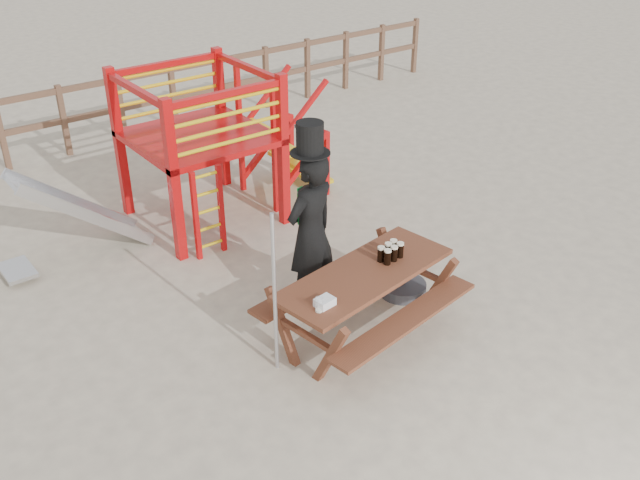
# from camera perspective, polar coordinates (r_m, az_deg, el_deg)

# --- Properties ---
(ground) EXTENTS (60.00, 60.00, 0.00)m
(ground) POSITION_cam_1_polar(r_m,az_deg,el_deg) (7.56, 3.21, -8.70)
(ground) COLOR #C3B497
(ground) RESTS_ON ground
(back_fence) EXTENTS (15.09, 0.09, 1.20)m
(back_fence) POSITION_cam_1_polar(r_m,az_deg,el_deg) (12.73, -17.79, 10.12)
(back_fence) COLOR brown
(back_fence) RESTS_ON ground
(playground_fort) EXTENTS (4.71, 1.84, 2.10)m
(playground_fort) POSITION_cam_1_polar(r_m,az_deg,el_deg) (9.69, -9.92, 7.28)
(playground_fort) COLOR #BB0C0D
(playground_fort) RESTS_ON ground
(picnic_table) EXTENTS (2.20, 1.67, 0.78)m
(picnic_table) POSITION_cam_1_polar(r_m,az_deg,el_deg) (7.49, 3.56, -4.44)
(picnic_table) COLOR brown
(picnic_table) RESTS_ON ground
(man_with_hat) EXTENTS (0.75, 0.57, 2.20)m
(man_with_hat) POSITION_cam_1_polar(r_m,az_deg,el_deg) (7.69, -0.76, 0.88)
(man_with_hat) COLOR black
(man_with_hat) RESTS_ON ground
(metal_pole) EXTENTS (0.04, 0.04, 1.75)m
(metal_pole) POSITION_cam_1_polar(r_m,az_deg,el_deg) (6.81, -3.64, -4.41)
(metal_pole) COLOR #B2B2B7
(metal_pole) RESTS_ON ground
(parasol_base) EXTENTS (0.55, 0.55, 0.23)m
(parasol_base) POSITION_cam_1_polar(r_m,az_deg,el_deg) (8.43, 6.62, -3.81)
(parasol_base) COLOR #333337
(parasol_base) RESTS_ON ground
(paper_bag) EXTENTS (0.19, 0.16, 0.08)m
(paper_bag) POSITION_cam_1_polar(r_m,az_deg,el_deg) (6.79, 0.39, -4.99)
(paper_bag) COLOR white
(paper_bag) RESTS_ON picnic_table
(stout_pints) EXTENTS (0.30, 0.19, 0.17)m
(stout_pints) POSITION_cam_1_polar(r_m,az_deg,el_deg) (7.53, 5.68, -0.95)
(stout_pints) COLOR black
(stout_pints) RESTS_ON picnic_table
(empty_glasses) EXTENTS (0.08, 0.08, 0.15)m
(empty_glasses) POSITION_cam_1_polar(r_m,az_deg,el_deg) (6.69, -0.08, -5.24)
(empty_glasses) COLOR silver
(empty_glasses) RESTS_ON picnic_table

